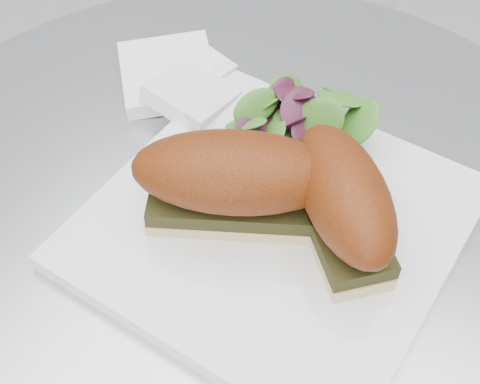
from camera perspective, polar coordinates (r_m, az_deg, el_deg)
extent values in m
cylinder|color=#B2B4B9|center=(0.58, -0.18, -2.19)|extent=(0.70, 0.70, 0.02)
cube|color=white|center=(0.56, 2.97, -2.65)|extent=(0.30, 0.30, 0.02)
cube|color=#DAB488|center=(0.55, -0.44, -1.43)|extent=(0.15, 0.11, 0.01)
cube|color=black|center=(0.54, -0.45, -0.52)|extent=(0.15, 0.11, 0.01)
ellipsoid|color=#6A220A|center=(0.51, -0.47, 1.72)|extent=(0.18, 0.13, 0.06)
cube|color=#DAB488|center=(0.54, 8.32, -3.20)|extent=(0.12, 0.12, 0.01)
cube|color=black|center=(0.53, 8.48, -2.30)|extent=(0.12, 0.12, 0.01)
ellipsoid|color=#6A220A|center=(0.50, 8.88, -0.12)|extent=(0.14, 0.15, 0.06)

